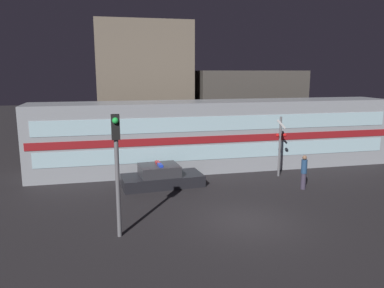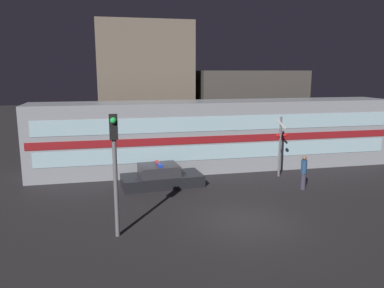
{
  "view_description": "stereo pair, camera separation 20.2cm",
  "coord_description": "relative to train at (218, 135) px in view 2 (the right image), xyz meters",
  "views": [
    {
      "loc": [
        -5.45,
        -13.67,
        6.1
      ],
      "look_at": [
        -0.66,
        7.2,
        1.93
      ],
      "focal_mm": 35.0,
      "sensor_mm": 36.0,
      "label": 1
    },
    {
      "loc": [
        -5.25,
        -13.71,
        6.1
      ],
      "look_at": [
        -0.66,
        7.2,
        1.93
      ],
      "focal_mm": 35.0,
      "sensor_mm": 36.0,
      "label": 2
    }
  ],
  "objects": [
    {
      "name": "ground_plane",
      "position": [
        -1.33,
        -8.72,
        -2.14
      ],
      "size": [
        120.0,
        120.0,
        0.0
      ],
      "primitive_type": "plane",
      "color": "#262326"
    },
    {
      "name": "train",
      "position": [
        0.0,
        0.0,
        0.0
      ],
      "size": [
        22.74,
        3.02,
        4.29
      ],
      "color": "#999EA5",
      "rests_on": "ground_plane"
    },
    {
      "name": "police_car",
      "position": [
        -4.04,
        -3.04,
        -1.67
      ],
      "size": [
        4.45,
        2.29,
        1.29
      ],
      "rotation": [
        0.0,
        0.0,
        0.08
      ],
      "color": "black",
      "rests_on": "ground_plane"
    },
    {
      "name": "pedestrian",
      "position": [
        3.15,
        -5.28,
        -1.21
      ],
      "size": [
        0.31,
        0.31,
        1.82
      ],
      "color": "#3F384C",
      "rests_on": "ground_plane"
    },
    {
      "name": "crossing_signal_near",
      "position": [
        2.99,
        -2.72,
        -0.18
      ],
      "size": [
        0.66,
        0.3,
        3.53
      ],
      "color": "slate",
      "rests_on": "ground_plane"
    },
    {
      "name": "traffic_light_corner",
      "position": [
        -6.49,
        -8.97,
        0.87
      ],
      "size": [
        0.3,
        0.46,
        4.6
      ],
      "color": "slate",
      "rests_on": "ground_plane"
    },
    {
      "name": "building_left",
      "position": [
        -3.89,
        7.45,
        2.71
      ],
      "size": [
        6.98,
        5.87,
        9.71
      ],
      "color": "#726656",
      "rests_on": "ground_plane"
    },
    {
      "name": "building_center",
      "position": [
        4.61,
        7.24,
        0.93
      ],
      "size": [
        8.73,
        5.16,
        6.16
      ],
      "color": "#47423D",
      "rests_on": "ground_plane"
    }
  ]
}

